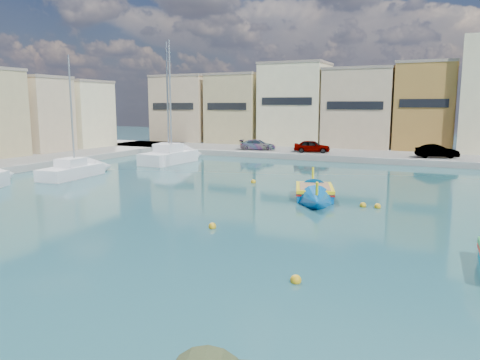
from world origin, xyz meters
The scene contains 9 objects.
ground centered at (0.00, 0.00, 0.00)m, with size 160.00×160.00×0.00m, color #164243.
north_quay centered at (0.00, 32.00, 0.30)m, with size 80.00×8.00×0.60m, color gray.
north_townhouses centered at (6.68, 39.36, 5.00)m, with size 83.20×7.87×10.19m.
parked_cars centered at (-7.26, 30.50, 1.22)m, with size 22.79×2.50×1.29m.
luzzu_green centered at (-2.56, 9.45, 0.28)m, with size 4.62×8.52×2.61m.
yacht_north centered at (-21.12, 22.60, 0.49)m, with size 4.26×9.70×12.53m.
yacht_midnorth centered at (-20.13, 22.08, 0.50)m, with size 3.28×9.08×12.65m.
yacht_mid centered at (-22.25, 11.06, 0.40)m, with size 2.86×8.20×10.14m.
mooring_buoys centered at (1.12, 6.42, 0.08)m, with size 19.68×20.76×0.36m.
Camera 1 is at (5.22, -17.80, 5.66)m, focal length 35.00 mm.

